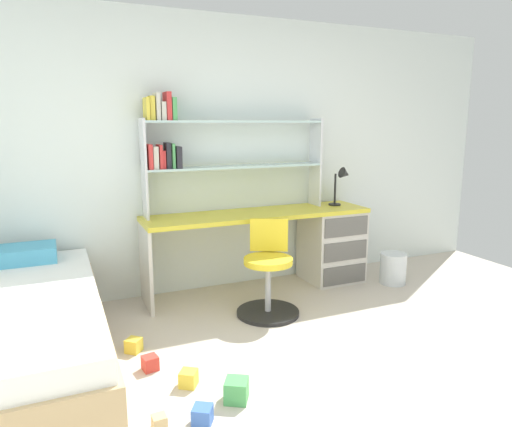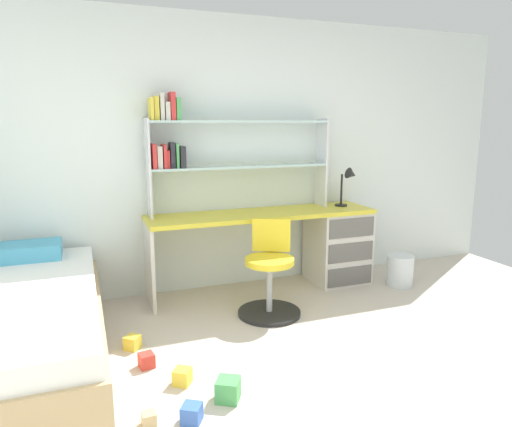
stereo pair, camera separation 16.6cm
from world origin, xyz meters
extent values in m
cube|color=beige|center=(0.00, 0.00, -0.01)|extent=(5.82, 5.81, 0.02)
cube|color=silver|center=(0.00, 2.44, 1.26)|extent=(5.82, 0.06, 2.52)
cube|color=gold|center=(0.10, 2.13, 0.73)|extent=(2.13, 0.52, 0.04)
cube|color=beige|center=(0.89, 2.13, 0.36)|extent=(0.53, 0.49, 0.71)
cube|color=beige|center=(-0.95, 2.13, 0.36)|extent=(0.03, 0.46, 0.71)
cube|color=#5E5B57|center=(0.89, 1.88, 0.12)|extent=(0.48, 0.01, 0.18)
cube|color=#5E5B57|center=(0.89, 1.88, 0.36)|extent=(0.48, 0.01, 0.18)
cube|color=#5E5B57|center=(0.89, 1.88, 0.59)|extent=(0.48, 0.01, 0.18)
cube|color=silver|center=(-0.91, 2.27, 1.18)|extent=(0.02, 0.22, 0.85)
cube|color=silver|center=(0.77, 2.27, 1.18)|extent=(0.02, 0.22, 0.85)
cube|color=silver|center=(-0.07, 2.27, 1.17)|extent=(1.65, 0.22, 0.02)
cube|color=silver|center=(-0.07, 2.27, 1.57)|extent=(1.65, 0.22, 0.02)
cube|color=red|center=(-0.86, 2.27, 1.28)|extent=(0.03, 0.19, 0.21)
cube|color=beige|center=(-0.81, 2.27, 1.27)|extent=(0.04, 0.16, 0.19)
cube|color=red|center=(-0.77, 2.27, 1.28)|extent=(0.02, 0.17, 0.20)
cube|color=red|center=(-0.74, 2.27, 1.25)|extent=(0.03, 0.13, 0.15)
cube|color=#26262D|center=(-0.70, 2.27, 1.29)|extent=(0.04, 0.13, 0.22)
cube|color=#4CA559|center=(-0.66, 2.27, 1.28)|extent=(0.02, 0.16, 0.21)
cube|color=#26262D|center=(-0.62, 2.27, 1.27)|extent=(0.04, 0.20, 0.19)
cube|color=yellow|center=(-0.86, 2.27, 1.68)|extent=(0.03, 0.17, 0.19)
cube|color=yellow|center=(-0.82, 2.27, 1.68)|extent=(0.04, 0.13, 0.20)
cube|color=beige|center=(-0.78, 2.27, 1.70)|extent=(0.03, 0.16, 0.23)
cube|color=beige|center=(-0.73, 2.27, 1.66)|extent=(0.04, 0.16, 0.15)
cube|color=red|center=(-0.69, 2.27, 1.70)|extent=(0.04, 0.17, 0.23)
cube|color=#4CA559|center=(-0.64, 2.27, 1.68)|extent=(0.04, 0.17, 0.19)
cylinder|color=black|center=(0.94, 2.16, 0.76)|extent=(0.12, 0.12, 0.02)
cylinder|color=black|center=(0.94, 2.16, 0.92)|extent=(0.02, 0.02, 0.30)
cone|color=black|center=(1.02, 2.11, 1.07)|extent=(0.12, 0.11, 0.13)
cylinder|color=black|center=(-0.06, 1.58, 0.01)|extent=(0.52, 0.52, 0.03)
cylinder|color=#A5A8AD|center=(-0.06, 1.58, 0.22)|extent=(0.05, 0.05, 0.43)
cylinder|color=yellow|center=(-0.06, 1.58, 0.46)|extent=(0.40, 0.40, 0.05)
cube|color=yellow|center=(0.02, 1.74, 0.63)|extent=(0.30, 0.18, 0.28)
cube|color=tan|center=(-1.88, 1.34, 0.19)|extent=(1.01, 2.09, 0.38)
cube|color=white|center=(-1.88, 1.34, 0.45)|extent=(0.95, 2.03, 0.14)
cube|color=#4CA5CC|center=(-1.88, 2.14, 0.58)|extent=(0.50, 0.32, 0.12)
cylinder|color=silver|center=(1.39, 1.77, 0.15)|extent=(0.26, 0.26, 0.30)
cube|color=#3860B7|center=(-0.99, 0.42, 0.05)|extent=(0.14, 0.14, 0.10)
cube|color=#479E51|center=(-0.75, 0.54, 0.06)|extent=(0.18, 0.18, 0.13)
cube|color=tan|center=(-1.20, 0.47, 0.04)|extent=(0.08, 0.08, 0.07)
cube|color=red|center=(-1.13, 1.08, 0.05)|extent=(0.11, 0.11, 0.09)
cube|color=gold|center=(-1.19, 1.37, 0.05)|extent=(0.13, 0.13, 0.10)
cube|color=gold|center=(-0.96, 0.80, 0.05)|extent=(0.14, 0.14, 0.10)
camera|label=1|loc=(-1.60, -1.70, 1.57)|focal=32.51mm
camera|label=2|loc=(-1.45, -1.76, 1.57)|focal=32.51mm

